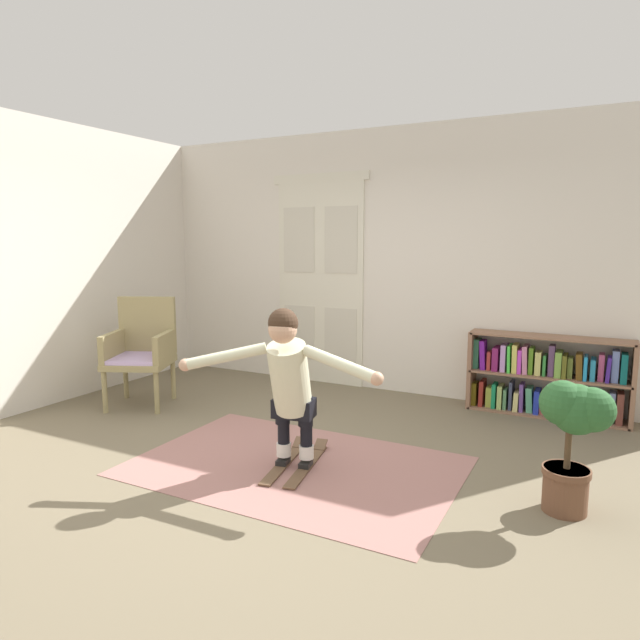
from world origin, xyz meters
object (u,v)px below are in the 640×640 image
Objects in this scene: bookshelf at (547,379)px; person_skier at (289,376)px; potted_plant at (574,427)px; skis_pair at (296,462)px; wicker_chair at (141,349)px.

person_skier is (-1.53, -2.31, 0.37)m from bookshelf.
potted_plant is 1.96m from skis_pair.
bookshelf is 1.74× the size of potted_plant.
wicker_chair reaches higher than skis_pair.
bookshelf is 2.79m from person_skier.
bookshelf is at bearing 56.57° from person_skier.
wicker_chair is 4.14m from potted_plant.
skis_pair is at bearing -16.53° from wicker_chair.
bookshelf is at bearing 21.71° from wicker_chair.
skis_pair is 0.72m from person_skier.
person_skier reaches higher than skis_pair.
wicker_chair is 0.76× the size of person_skier.
skis_pair is at bearing -176.77° from potted_plant.
wicker_chair is at bearing 163.47° from skis_pair.
skis_pair is 0.60× the size of person_skier.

